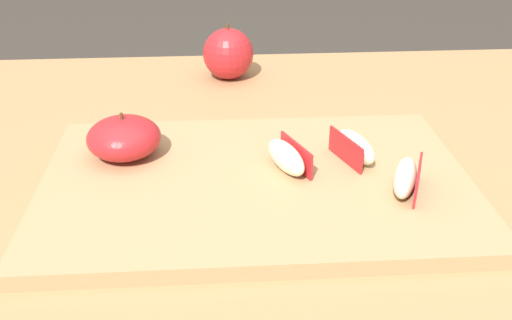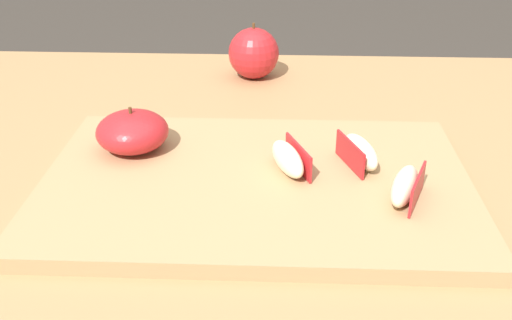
{
  "view_description": "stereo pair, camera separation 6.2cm",
  "coord_description": "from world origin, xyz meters",
  "px_view_note": "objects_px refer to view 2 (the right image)",
  "views": [
    {
      "loc": [
        -0.08,
        -0.57,
        1.07
      ],
      "look_at": [
        -0.04,
        -0.03,
        0.78
      ],
      "focal_mm": 42.19,
      "sensor_mm": 36.0,
      "label": 1
    },
    {
      "loc": [
        -0.02,
        -0.57,
        1.07
      ],
      "look_at": [
        -0.04,
        -0.03,
        0.78
      ],
      "focal_mm": 42.19,
      "sensor_mm": 36.0,
      "label": 2
    }
  ],
  "objects_px": {
    "apple_wedge_middle": "(406,186)",
    "apple_half_skin_up": "(132,132)",
    "whole_apple_crimson": "(254,53)",
    "apple_wedge_right": "(289,159)",
    "cutting_board": "(256,184)",
    "apple_wedge_back": "(359,152)"
  },
  "relations": [
    {
      "from": "apple_wedge_middle",
      "to": "apple_half_skin_up",
      "type": "bearing_deg",
      "value": 161.4
    },
    {
      "from": "whole_apple_crimson",
      "to": "apple_wedge_right",
      "type": "bearing_deg",
      "value": -81.09
    },
    {
      "from": "cutting_board",
      "to": "apple_wedge_middle",
      "type": "height_order",
      "value": "apple_wedge_middle"
    },
    {
      "from": "apple_half_skin_up",
      "to": "apple_wedge_right",
      "type": "bearing_deg",
      "value": -14.3
    },
    {
      "from": "apple_wedge_right",
      "to": "apple_wedge_back",
      "type": "bearing_deg",
      "value": 13.95
    },
    {
      "from": "whole_apple_crimson",
      "to": "apple_wedge_back",
      "type": "bearing_deg",
      "value": -67.8
    },
    {
      "from": "cutting_board",
      "to": "whole_apple_crimson",
      "type": "bearing_deg",
      "value": 93.07
    },
    {
      "from": "cutting_board",
      "to": "apple_wedge_back",
      "type": "height_order",
      "value": "apple_wedge_back"
    },
    {
      "from": "cutting_board",
      "to": "apple_wedge_right",
      "type": "relative_size",
      "value": 6.15
    },
    {
      "from": "apple_half_skin_up",
      "to": "apple_wedge_back",
      "type": "relative_size",
      "value": 1.12
    },
    {
      "from": "cutting_board",
      "to": "apple_half_skin_up",
      "type": "bearing_deg",
      "value": 157.66
    },
    {
      "from": "apple_half_skin_up",
      "to": "apple_wedge_back",
      "type": "distance_m",
      "value": 0.25
    },
    {
      "from": "apple_wedge_back",
      "to": "apple_wedge_middle",
      "type": "bearing_deg",
      "value": -62.74
    },
    {
      "from": "cutting_board",
      "to": "whole_apple_crimson",
      "type": "xyz_separation_m",
      "value": [
        -0.02,
        0.35,
        0.03
      ]
    },
    {
      "from": "apple_wedge_middle",
      "to": "whole_apple_crimson",
      "type": "xyz_separation_m",
      "value": [
        -0.17,
        0.39,
        0.01
      ]
    },
    {
      "from": "apple_wedge_right",
      "to": "apple_wedge_middle",
      "type": "bearing_deg",
      "value": -24.85
    },
    {
      "from": "apple_wedge_back",
      "to": "apple_wedge_right",
      "type": "relative_size",
      "value": 1.0
    },
    {
      "from": "apple_half_skin_up",
      "to": "cutting_board",
      "type": "bearing_deg",
      "value": -22.34
    },
    {
      "from": "apple_wedge_middle",
      "to": "whole_apple_crimson",
      "type": "relative_size",
      "value": 0.84
    },
    {
      "from": "apple_wedge_back",
      "to": "apple_wedge_middle",
      "type": "relative_size",
      "value": 1.0
    },
    {
      "from": "cutting_board",
      "to": "apple_wedge_middle",
      "type": "xyz_separation_m",
      "value": [
        0.15,
        -0.04,
        0.02
      ]
    },
    {
      "from": "apple_wedge_middle",
      "to": "apple_wedge_right",
      "type": "relative_size",
      "value": 1.0
    }
  ]
}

